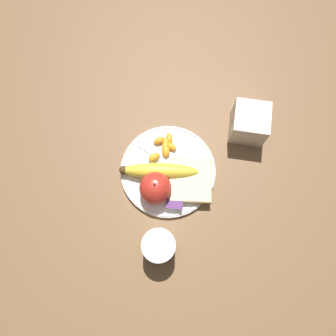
% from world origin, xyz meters
% --- Properties ---
extents(ground_plane, '(3.00, 3.00, 0.00)m').
position_xyz_m(ground_plane, '(0.00, 0.00, 0.00)').
color(ground_plane, brown).
extents(plate, '(0.24, 0.24, 0.01)m').
position_xyz_m(plate, '(0.00, 0.00, 0.01)').
color(plate, white).
rests_on(plate, ground_plane).
extents(juice_glass, '(0.08, 0.08, 0.09)m').
position_xyz_m(juice_glass, '(0.19, 0.01, 0.04)').
color(juice_glass, silver).
rests_on(juice_glass, ground_plane).
extents(apple, '(0.08, 0.08, 0.09)m').
position_xyz_m(apple, '(0.06, -0.02, 0.05)').
color(apple, red).
rests_on(apple, plate).
extents(banana, '(0.06, 0.20, 0.04)m').
position_xyz_m(banana, '(0.01, -0.02, 0.03)').
color(banana, yellow).
rests_on(banana, plate).
extents(bread_slice, '(0.12, 0.12, 0.02)m').
position_xyz_m(bread_slice, '(0.02, 0.06, 0.02)').
color(bread_slice, tan).
rests_on(bread_slice, plate).
extents(fork, '(0.09, 0.15, 0.00)m').
position_xyz_m(fork, '(-0.01, -0.00, 0.01)').
color(fork, silver).
rests_on(fork, plate).
extents(jam_packet, '(0.05, 0.04, 0.02)m').
position_xyz_m(jam_packet, '(0.08, 0.03, 0.02)').
color(jam_packet, white).
rests_on(jam_packet, plate).
extents(orange_segment_0, '(0.03, 0.04, 0.02)m').
position_xyz_m(orange_segment_0, '(-0.07, -0.03, 0.02)').
color(orange_segment_0, orange).
rests_on(orange_segment_0, plate).
extents(orange_segment_1, '(0.04, 0.02, 0.02)m').
position_xyz_m(orange_segment_1, '(-0.05, -0.01, 0.02)').
color(orange_segment_1, orange).
rests_on(orange_segment_1, plate).
extents(orange_segment_2, '(0.03, 0.03, 0.02)m').
position_xyz_m(orange_segment_2, '(-0.06, -0.00, 0.02)').
color(orange_segment_2, orange).
rests_on(orange_segment_2, plate).
extents(orange_segment_3, '(0.04, 0.02, 0.02)m').
position_xyz_m(orange_segment_3, '(-0.06, -0.02, 0.02)').
color(orange_segment_3, orange).
rests_on(orange_segment_3, plate).
extents(orange_segment_4, '(0.03, 0.03, 0.02)m').
position_xyz_m(orange_segment_4, '(-0.08, -0.01, 0.02)').
color(orange_segment_4, orange).
rests_on(orange_segment_4, plate).
extents(orange_segment_5, '(0.03, 0.02, 0.02)m').
position_xyz_m(orange_segment_5, '(-0.07, -0.02, 0.02)').
color(orange_segment_5, orange).
rests_on(orange_segment_5, plate).
extents(orange_segment_6, '(0.04, 0.04, 0.02)m').
position_xyz_m(orange_segment_6, '(-0.03, -0.04, 0.02)').
color(orange_segment_6, orange).
rests_on(orange_segment_6, plate).
extents(condiment_caddy, '(0.09, 0.09, 0.09)m').
position_xyz_m(condiment_caddy, '(-0.15, 0.19, 0.04)').
color(condiment_caddy, silver).
rests_on(condiment_caddy, ground_plane).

